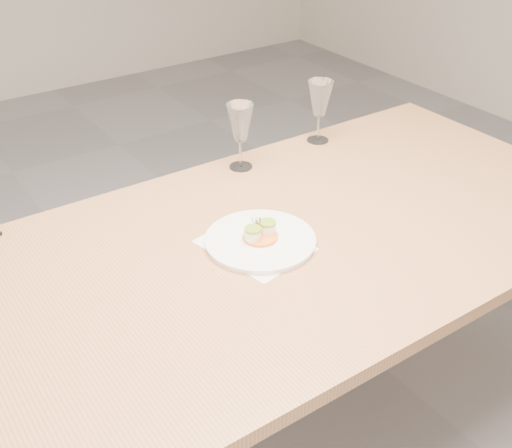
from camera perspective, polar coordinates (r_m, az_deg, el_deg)
dining_table at (r=1.70m, az=-2.80°, el=-4.99°), size 2.40×1.00×0.75m
dinner_plate at (r=1.72m, az=0.39°, el=-1.37°), size 0.30×0.30×0.08m
recipe_sheet at (r=1.71m, az=-0.11°, el=-1.90°), size 0.26×0.31×0.00m
wine_glass_1 at (r=2.05m, az=-1.41°, el=8.89°), size 0.09×0.09×0.22m
wine_glass_2 at (r=2.25m, az=5.70°, el=10.95°), size 0.09×0.09×0.22m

